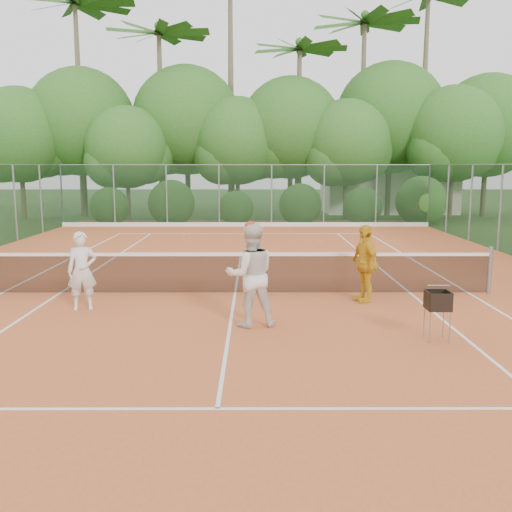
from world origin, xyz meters
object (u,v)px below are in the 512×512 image
at_px(player_center_grp, 251,275).
at_px(ball_hopper, 438,301).
at_px(player_white, 82,271).
at_px(player_yellow, 365,263).

xyz_separation_m(player_center_grp, ball_hopper, (3.18, -0.92, -0.29)).
relative_size(player_white, player_yellow, 0.96).
height_order(player_white, player_center_grp, player_center_grp).
bearing_deg(player_yellow, player_white, -101.67).
bearing_deg(player_white, player_yellow, -8.43).
height_order(player_center_grp, player_yellow, player_center_grp).
xyz_separation_m(player_center_grp, player_yellow, (2.48, 1.93, -0.12)).
xyz_separation_m(player_white, ball_hopper, (6.68, -2.16, -0.13)).
height_order(player_white, ball_hopper, player_white).
relative_size(player_center_grp, ball_hopper, 2.28).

